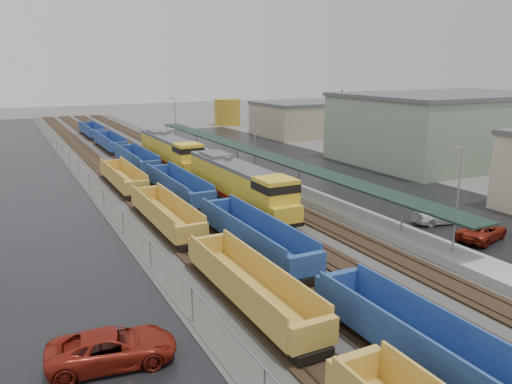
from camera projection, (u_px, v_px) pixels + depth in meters
ballast_strip at (155, 170)px, 64.92m from camera, size 20.00×160.00×0.08m
trackbed at (155, 169)px, 64.89m from camera, size 14.60×160.00×0.22m
west_parking_lot at (30, 182)px, 58.28m from camera, size 10.00×160.00×0.02m
east_commuter_lot at (320, 170)px, 64.71m from camera, size 16.00×100.00×0.02m
station_platform at (255, 172)px, 60.33m from camera, size 3.00×80.00×8.00m
chainlink_fence at (80, 166)px, 58.98m from camera, size 0.08×160.04×2.02m
industrial_buildings at (452, 133)px, 68.40m from camera, size 32.52×75.30×9.50m
distant_hills at (158, 98)px, 214.76m from camera, size 301.00×140.00×25.20m
tree_east at (341, 112)px, 74.02m from camera, size 4.40×4.40×10.00m
locomotive_lead at (239, 184)px, 46.71m from camera, size 2.95×19.47×4.41m
locomotive_trail at (170, 152)px, 64.82m from camera, size 2.95×19.47×4.41m
well_string_yellow at (250, 288)px, 27.77m from camera, size 2.51×76.16×2.22m
well_string_blue at (178, 187)px, 50.60m from camera, size 2.64×116.92×2.34m
storage_tank at (227, 112)px, 114.31m from camera, size 5.93×5.93×5.93m
parked_car_west_c at (112, 348)px, 22.40m from camera, size 3.43×6.03×1.59m
parked_car_east_b at (482, 231)px, 38.57m from camera, size 3.61×5.46×1.39m
parked_car_east_c at (439, 216)px, 42.65m from camera, size 2.85×5.04×1.38m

